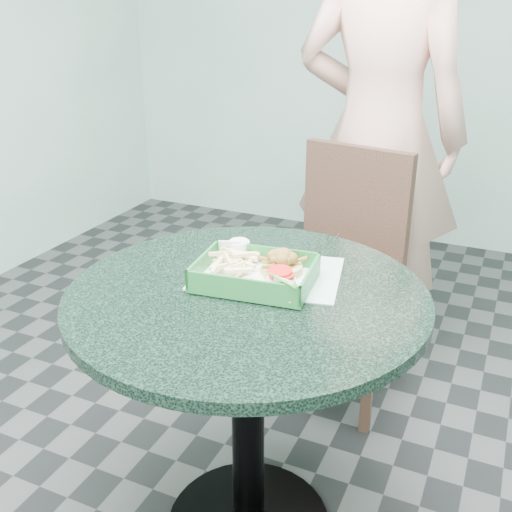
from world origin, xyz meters
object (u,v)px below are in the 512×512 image
at_px(cafe_table, 248,357).
at_px(diner_person, 383,75).
at_px(crab_sandwich, 283,269).
at_px(dining_chair, 345,258).
at_px(sauce_ramekin, 245,252).
at_px(food_basket, 255,285).

bearing_deg(cafe_table, diner_person, 88.36).
bearing_deg(cafe_table, crab_sandwich, 59.58).
distance_m(dining_chair, sauce_ramekin, 0.73).
relative_size(cafe_table, dining_chair, 0.95).
bearing_deg(dining_chair, sauce_ramekin, -85.98).
bearing_deg(crab_sandwich, cafe_table, -120.42).
relative_size(cafe_table, sauce_ramekin, 15.89).
bearing_deg(diner_person, food_basket, 90.36).
height_order(cafe_table, food_basket, food_basket).
bearing_deg(food_basket, dining_chair, 89.12).
bearing_deg(sauce_ramekin, crab_sandwich, -23.11).
bearing_deg(sauce_ramekin, dining_chair, 82.19).
bearing_deg(dining_chair, diner_person, 98.52).
height_order(cafe_table, dining_chair, dining_chair).
bearing_deg(crab_sandwich, sauce_ramekin, 156.89).
relative_size(dining_chair, diner_person, 0.40).
distance_m(diner_person, crab_sandwich, 1.10).
xyz_separation_m(diner_person, sauce_ramekin, (-0.11, -0.98, -0.36)).
relative_size(diner_person, food_basket, 8.16).
relative_size(food_basket, crab_sandwich, 2.68).
bearing_deg(sauce_ramekin, cafe_table, -62.74).
bearing_deg(dining_chair, cafe_table, -79.20).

